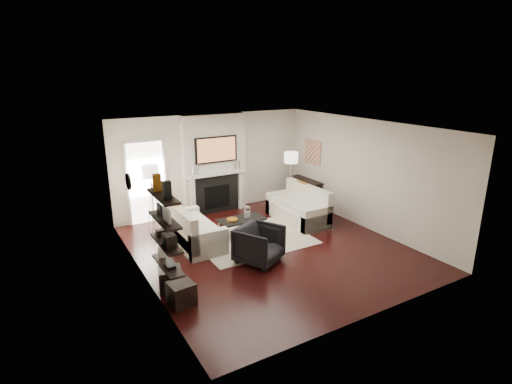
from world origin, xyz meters
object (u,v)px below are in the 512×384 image
loveseat_left_base (195,235)px  loveseat_right_base (297,213)px  armchair (259,243)px  ottoman_near (170,279)px  lamp_left_shade (150,172)px  lamp_right_shade (291,157)px  coffee_table (242,219)px

loveseat_left_base → loveseat_right_base: 2.89m
loveseat_right_base → armchair: size_ratio=2.12×
loveseat_left_base → loveseat_right_base: (2.89, 0.03, 0.00)m
armchair → ottoman_near: size_ratio=2.12×
armchair → loveseat_right_base: bearing=7.6°
loveseat_right_base → lamp_left_shade: lamp_left_shade is taller
lamp_left_shade → ottoman_near: 3.39m
lamp_right_shade → lamp_left_shade: bearing=174.8°
lamp_left_shade → armchair: bearing=-66.1°
lamp_right_shade → ottoman_near: bearing=-148.8°
loveseat_right_base → armchair: 2.59m
coffee_table → armchair: size_ratio=1.30×
coffee_table → ottoman_near: bearing=-146.0°
loveseat_left_base → loveseat_right_base: size_ratio=1.00×
loveseat_right_base → lamp_right_shade: (0.51, 1.07, 1.24)m
ottoman_near → loveseat_right_base: bearing=22.5°
lamp_right_shade → ottoman_near: lamp_right_shade is taller
lamp_right_shade → armchair: bearing=-134.8°
armchair → lamp_left_shade: bearing=85.1°
loveseat_left_base → lamp_right_shade: 3.78m
loveseat_left_base → coffee_table: 1.18m
coffee_table → ottoman_near: 2.76m
coffee_table → lamp_right_shade: 2.74m
coffee_table → lamp_left_shade: lamp_left_shade is taller
loveseat_left_base → armchair: 1.72m
loveseat_left_base → armchair: bearing=-61.6°
ottoman_near → lamp_right_shade: bearing=31.2°
loveseat_left_base → coffee_table: size_ratio=1.64×
loveseat_left_base → lamp_left_shade: lamp_left_shade is taller
loveseat_left_base → loveseat_right_base: same height
ottoman_near → lamp_left_shade: bearing=78.7°
loveseat_left_base → ottoman_near: loveseat_left_base is taller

